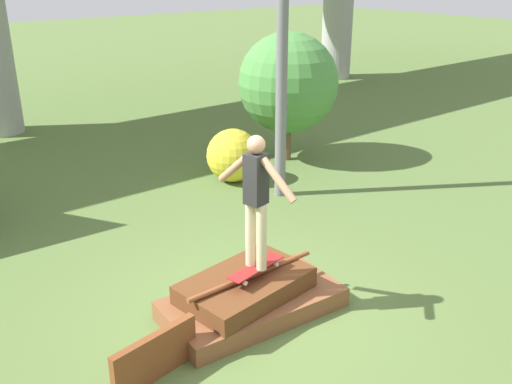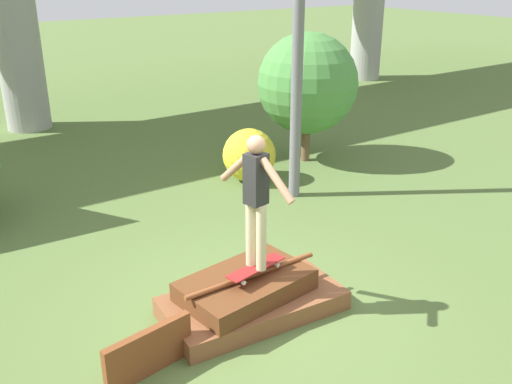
{
  "view_description": "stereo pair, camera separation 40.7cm",
  "coord_description": "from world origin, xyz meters",
  "px_view_note": "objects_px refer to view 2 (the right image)",
  "views": [
    {
      "loc": [
        -3.7,
        -4.71,
        4.01
      ],
      "look_at": [
        0.03,
        -0.03,
        1.61
      ],
      "focal_mm": 40.0,
      "sensor_mm": 36.0,
      "label": 1
    },
    {
      "loc": [
        -3.37,
        -4.95,
        4.01
      ],
      "look_at": [
        0.03,
        -0.03,
        1.61
      ],
      "focal_mm": 40.0,
      "sensor_mm": 36.0,
      "label": 2
    }
  ],
  "objects_px": {
    "skateboard": "(256,268)",
    "skater": "(256,194)",
    "bush_yellow_flowering": "(249,155)",
    "tree_behind_right": "(308,83)"
  },
  "relations": [
    {
      "from": "skateboard",
      "to": "tree_behind_right",
      "type": "relative_size",
      "value": 0.31
    },
    {
      "from": "skateboard",
      "to": "bush_yellow_flowering",
      "type": "relative_size",
      "value": 0.82
    },
    {
      "from": "skateboard",
      "to": "tree_behind_right",
      "type": "xyz_separation_m",
      "value": [
        4.22,
        4.22,
        1.05
      ]
    },
    {
      "from": "skater",
      "to": "tree_behind_right",
      "type": "distance_m",
      "value": 5.97
    },
    {
      "from": "skateboard",
      "to": "skater",
      "type": "bearing_deg",
      "value": -90.0
    },
    {
      "from": "tree_behind_right",
      "to": "bush_yellow_flowering",
      "type": "height_order",
      "value": "tree_behind_right"
    },
    {
      "from": "skateboard",
      "to": "skater",
      "type": "distance_m",
      "value": 0.95
    },
    {
      "from": "tree_behind_right",
      "to": "bush_yellow_flowering",
      "type": "xyz_separation_m",
      "value": [
        -1.7,
        -0.33,
        -1.16
      ]
    },
    {
      "from": "skateboard",
      "to": "skater",
      "type": "relative_size",
      "value": 0.52
    },
    {
      "from": "skateboard",
      "to": "skater",
      "type": "xyz_separation_m",
      "value": [
        0.0,
        -0.0,
        0.95
      ]
    }
  ]
}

